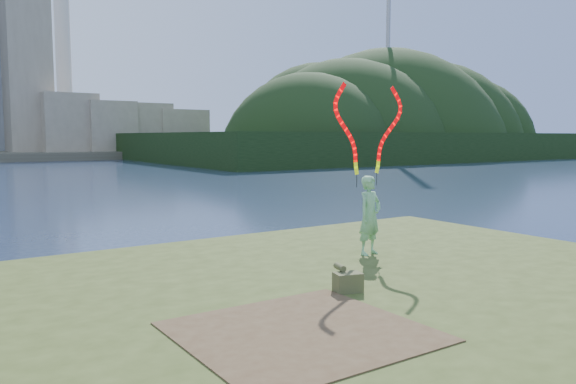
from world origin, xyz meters
TOP-DOWN VIEW (x-y plane):
  - ground at (0.00, 0.00)m, footprint 320.00×320.00m
  - grassy_knoll at (0.00, -2.30)m, footprint 20.00×18.00m
  - dirt_patch at (-2.20, -3.20)m, footprint 3.20×3.00m
  - wooded_hill at (59.57, 59.96)m, footprint 78.00×50.00m
  - woman_with_ribbons at (2.07, 0.16)m, footprint 2.10×0.58m
  - canvas_bag at (-0.36, -1.98)m, footprint 0.53×0.60m

SIDE VIEW (x-z plane):
  - ground at x=0.00m, z-range 0.00..0.00m
  - wooded_hill at x=59.57m, z-range -31.34..31.66m
  - grassy_knoll at x=0.00m, z-range -0.06..0.74m
  - dirt_patch at x=-2.20m, z-range 0.80..0.82m
  - canvas_bag at x=-0.36m, z-range 0.76..1.21m
  - woman_with_ribbons at x=2.07m, z-range 0.11..4.28m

